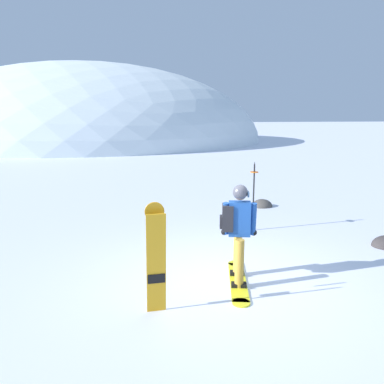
{
  "coord_description": "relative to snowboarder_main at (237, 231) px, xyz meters",
  "views": [
    {
      "loc": [
        -1.98,
        -5.9,
        2.83
      ],
      "look_at": [
        0.08,
        2.84,
        1.0
      ],
      "focal_mm": 35.11,
      "sensor_mm": 36.0,
      "label": 1
    }
  ],
  "objects": [
    {
      "name": "ground_plane",
      "position": [
        -0.16,
        0.16,
        -0.92
      ],
      "size": [
        300.0,
        300.0,
        0.0
      ],
      "primitive_type": "plane",
      "color": "white"
    },
    {
      "name": "ridge_peak_main",
      "position": [
        -3.46,
        37.66,
        -0.92
      ],
      "size": [
        37.31,
        33.58,
        16.62
      ],
      "color": "white",
      "rests_on": "ground"
    },
    {
      "name": "piste_marker_near",
      "position": [
        1.42,
        2.73,
        0.08
      ],
      "size": [
        0.2,
        0.2,
        1.74
      ],
      "color": "black",
      "rests_on": "ground"
    },
    {
      "name": "spare_snowboard",
      "position": [
        -1.49,
        -0.72,
        -0.08
      ],
      "size": [
        0.28,
        0.18,
        1.66
      ],
      "color": "orange",
      "rests_on": "ground"
    },
    {
      "name": "snowboarder_main",
      "position": [
        0.0,
        0.0,
        0.0
      ],
      "size": [
        0.72,
        1.78,
        1.71
      ],
      "color": "yellow",
      "rests_on": "ground"
    },
    {
      "name": "rock_mid",
      "position": [
        2.67,
        5.01,
        -0.92
      ],
      "size": [
        0.67,
        0.57,
        0.47
      ],
      "color": "#4C4742",
      "rests_on": "ground"
    }
  ]
}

